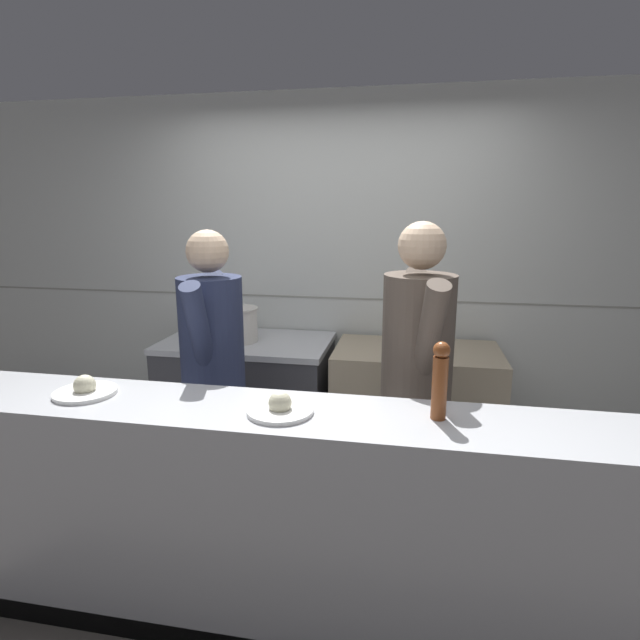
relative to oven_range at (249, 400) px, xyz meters
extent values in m
plane|color=#4C4742|center=(0.60, -1.17, -0.45)|extent=(14.00, 14.00, 0.00)
cube|color=silver|center=(0.60, 0.40, 0.85)|extent=(8.00, 0.06, 2.60)
cube|color=gray|center=(0.60, 0.37, 0.70)|extent=(8.00, 0.00, 0.01)
cube|color=#38383D|center=(0.00, 0.00, -0.02)|extent=(1.14, 0.70, 0.86)
cube|color=#B7BABF|center=(0.00, 0.00, 0.43)|extent=(1.17, 0.71, 0.04)
cube|color=#B7BABF|center=(0.00, -0.33, 0.04)|extent=(1.03, 0.03, 0.10)
cube|color=gray|center=(1.18, 0.00, 0.00)|extent=(1.09, 0.65, 0.89)
cube|color=black|center=(1.18, -0.30, -0.40)|extent=(1.06, 0.04, 0.10)
cube|color=#B7BABF|center=(0.57, -1.40, 0.05)|extent=(3.07, 0.45, 1.00)
cylinder|color=beige|center=(-0.04, -0.04, 0.57)|extent=(0.25, 0.25, 0.24)
cylinder|color=beige|center=(-0.04, -0.04, 0.68)|extent=(0.27, 0.27, 0.01)
cone|color=#B7BABF|center=(1.25, -0.04, 0.49)|extent=(0.24, 0.24, 0.10)
cylinder|color=white|center=(-0.26, -1.39, 0.56)|extent=(0.27, 0.27, 0.02)
sphere|color=beige|center=(-0.26, -1.39, 0.60)|extent=(0.09, 0.09, 0.09)
cylinder|color=white|center=(0.63, -1.43, 0.56)|extent=(0.27, 0.27, 0.02)
sphere|color=beige|center=(0.63, -1.43, 0.60)|extent=(0.09, 0.09, 0.09)
cylinder|color=brown|center=(1.25, -1.37, 0.68)|extent=(0.06, 0.06, 0.25)
sphere|color=brown|center=(1.25, -1.37, 0.83)|extent=(0.07, 0.07, 0.07)
cube|color=black|center=(0.07, -0.77, -0.05)|extent=(0.31, 0.22, 0.79)
cylinder|color=#262D4C|center=(0.07, -0.77, 0.67)|extent=(0.38, 0.38, 0.66)
sphere|color=beige|center=(0.07, -0.77, 1.13)|extent=(0.22, 0.22, 0.22)
cylinder|color=#262D4C|center=(0.05, -0.57, 0.75)|extent=(0.14, 0.34, 0.55)
cylinder|color=#262D4C|center=(0.09, -0.97, 0.75)|extent=(0.14, 0.34, 0.55)
cube|color=black|center=(1.17, -0.79, -0.04)|extent=(0.34, 0.26, 0.82)
cylinder|color=brown|center=(1.17, -0.79, 0.70)|extent=(0.42, 0.42, 0.67)
sphere|color=beige|center=(1.17, -0.79, 1.18)|extent=(0.23, 0.23, 0.23)
cylinder|color=brown|center=(1.12, -0.59, 0.78)|extent=(0.18, 0.35, 0.56)
cylinder|color=brown|center=(1.21, -0.99, 0.78)|extent=(0.18, 0.35, 0.56)
camera|label=1|loc=(1.13, -3.23, 1.36)|focal=28.00mm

